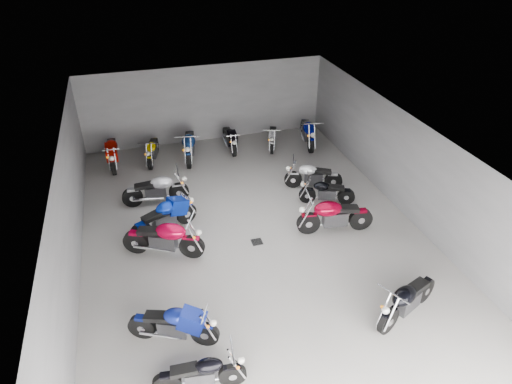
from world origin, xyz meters
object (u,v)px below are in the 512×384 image
(motorcycle_back_f, at_px, (308,132))
(motorcycle_left_d, at_px, (164,239))
(motorcycle_left_f, at_px, (156,190))
(motorcycle_right_a, at_px, (407,300))
(motorcycle_back_a, at_px, (112,152))
(motorcycle_back_b, at_px, (153,150))
(motorcycle_right_d, at_px, (334,216))
(motorcycle_back_d, at_px, (230,138))
(motorcycle_back_c, at_px, (189,145))
(motorcycle_back_e, at_px, (273,137))
(motorcycle_left_a, at_px, (201,374))
(motorcycle_left_e, at_px, (165,217))
(motorcycle_left_b, at_px, (174,325))
(motorcycle_right_f, at_px, (313,176))
(motorcycle_right_e, at_px, (326,192))
(drain_grate, at_px, (257,242))

(motorcycle_back_f, bearing_deg, motorcycle_left_d, 51.81)
(motorcycle_left_f, height_order, motorcycle_right_a, motorcycle_right_a)
(motorcycle_back_a, height_order, motorcycle_back_b, motorcycle_back_a)
(motorcycle_right_d, relative_size, motorcycle_back_d, 1.17)
(motorcycle_back_c, height_order, motorcycle_back_e, motorcycle_back_c)
(motorcycle_left_a, relative_size, motorcycle_left_e, 0.91)
(motorcycle_left_b, distance_m, motorcycle_back_c, 9.08)
(motorcycle_left_a, height_order, motorcycle_back_e, motorcycle_left_a)
(motorcycle_left_e, height_order, motorcycle_back_b, motorcycle_left_e)
(motorcycle_left_a, relative_size, motorcycle_back_f, 0.83)
(motorcycle_left_d, xyz_separation_m, motorcycle_right_f, (5.43, 2.25, -0.08))
(motorcycle_left_b, distance_m, motorcycle_left_f, 5.95)
(motorcycle_right_d, bearing_deg, motorcycle_back_a, 53.84)
(motorcycle_right_f, distance_m, motorcycle_back_f, 3.57)
(motorcycle_right_a, distance_m, motorcycle_back_a, 11.94)
(motorcycle_left_d, xyz_separation_m, motorcycle_back_c, (1.66, 5.74, 0.01))
(motorcycle_back_f, bearing_deg, motorcycle_back_d, 2.86)
(motorcycle_right_d, bearing_deg, motorcycle_left_b, 127.45)
(motorcycle_left_b, relative_size, motorcycle_back_e, 1.10)
(motorcycle_right_f, bearing_deg, motorcycle_left_d, 132.74)
(motorcycle_right_a, bearing_deg, motorcycle_back_e, -23.71)
(motorcycle_left_b, relative_size, motorcycle_right_e, 1.11)
(motorcycle_back_a, distance_m, motorcycle_back_e, 6.38)
(motorcycle_right_f, bearing_deg, motorcycle_right_d, -167.92)
(motorcycle_left_a, bearing_deg, motorcycle_back_e, 162.03)
(drain_grate, bearing_deg, motorcycle_back_b, 111.61)
(motorcycle_left_a, bearing_deg, motorcycle_back_b, -172.77)
(drain_grate, xyz_separation_m, motorcycle_left_a, (-2.48, -4.36, 0.45))
(motorcycle_back_b, bearing_deg, motorcycle_left_d, 101.54)
(motorcycle_left_a, xyz_separation_m, motorcycle_back_b, (0.05, 10.47, 0.02))
(motorcycle_back_a, bearing_deg, motorcycle_left_e, 106.48)
(motorcycle_back_d, bearing_deg, motorcycle_back_f, 172.10)
(motorcycle_right_f, relative_size, motorcycle_back_b, 1.00)
(drain_grate, bearing_deg, motorcycle_back_c, 99.60)
(motorcycle_left_d, xyz_separation_m, motorcycle_back_a, (-1.26, 6.02, -0.02))
(motorcycle_right_a, bearing_deg, drain_grate, 9.99)
(drain_grate, relative_size, motorcycle_left_a, 0.17)
(motorcycle_back_c, bearing_deg, motorcycle_back_b, 4.33)
(motorcycle_left_f, height_order, motorcycle_right_d, motorcycle_right_d)
(motorcycle_back_a, bearing_deg, motorcycle_back_b, 177.10)
(motorcycle_right_d, bearing_deg, motorcycle_right_e, -6.67)
(drain_grate, xyz_separation_m, motorcycle_back_b, (-2.42, 6.12, 0.47))
(motorcycle_left_f, xyz_separation_m, motorcycle_right_a, (5.20, -6.77, 0.00))
(motorcycle_left_b, relative_size, motorcycle_right_f, 1.01)
(motorcycle_left_d, xyz_separation_m, motorcycle_back_e, (5.12, 5.81, -0.12))
(drain_grate, bearing_deg, motorcycle_back_a, 122.26)
(motorcycle_right_d, height_order, motorcycle_back_e, motorcycle_right_d)
(motorcycle_right_e, relative_size, motorcycle_back_d, 0.89)
(motorcycle_right_e, height_order, motorcycle_back_e, motorcycle_back_e)
(motorcycle_back_b, bearing_deg, motorcycle_right_f, 158.55)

